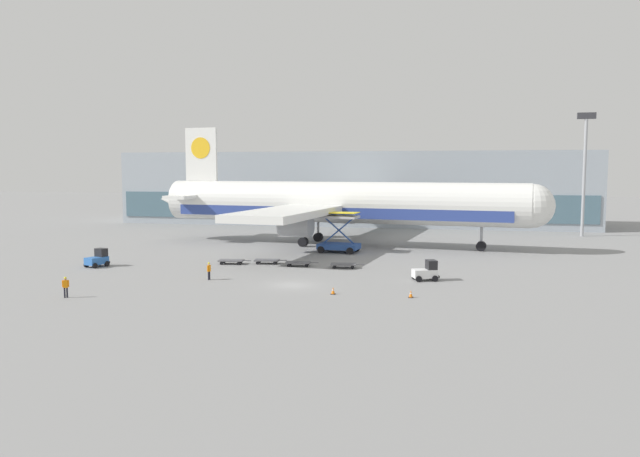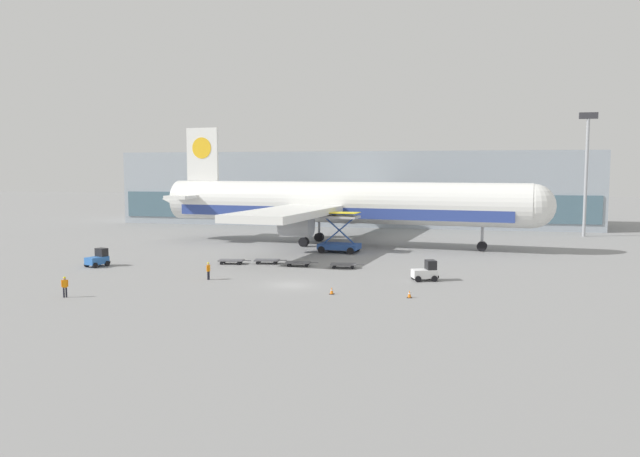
% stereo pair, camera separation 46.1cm
% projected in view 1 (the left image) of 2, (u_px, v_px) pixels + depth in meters
% --- Properties ---
extents(ground_plane, '(400.00, 400.00, 0.00)m').
position_uv_depth(ground_plane, '(293.00, 285.00, 58.34)').
color(ground_plane, gray).
extents(terminal_building, '(90.00, 18.20, 14.00)m').
position_uv_depth(terminal_building, '(352.00, 188.00, 123.31)').
color(terminal_building, '#9EA8B2').
rests_on(terminal_building, ground_plane).
extents(light_mast, '(2.80, 0.50, 19.67)m').
position_uv_depth(light_mast, '(585.00, 164.00, 99.11)').
color(light_mast, '#9EA0A5').
rests_on(light_mast, ground_plane).
extents(airplane_main, '(57.98, 48.60, 17.00)m').
position_uv_depth(airplane_main, '(333.00, 204.00, 88.43)').
color(airplane_main, white).
rests_on(airplane_main, ground_plane).
extents(scissor_lift_loader, '(5.51, 3.89, 5.22)m').
position_uv_depth(scissor_lift_loader, '(339.00, 237.00, 80.86)').
color(scissor_lift_loader, '#284C99').
rests_on(scissor_lift_loader, ground_plane).
extents(baggage_tug_foreground, '(2.77, 2.29, 2.00)m').
position_uv_depth(baggage_tug_foreground, '(427.00, 272.00, 60.61)').
color(baggage_tug_foreground, silver).
rests_on(baggage_tug_foreground, ground_plane).
extents(baggage_tug_mid, '(2.29, 2.76, 2.00)m').
position_uv_depth(baggage_tug_mid, '(98.00, 259.00, 69.15)').
color(baggage_tug_mid, '#2D66B7').
rests_on(baggage_tug_mid, ground_plane).
extents(baggage_dolly_lead, '(3.77, 1.86, 0.48)m').
position_uv_depth(baggage_dolly_lead, '(231.00, 261.00, 71.09)').
color(baggage_dolly_lead, '#56565B').
rests_on(baggage_dolly_lead, ground_plane).
extents(baggage_dolly_second, '(3.77, 1.86, 0.48)m').
position_uv_depth(baggage_dolly_second, '(267.00, 260.00, 71.28)').
color(baggage_dolly_second, '#56565B').
rests_on(baggage_dolly_second, ground_plane).
extents(baggage_dolly_third, '(3.77, 1.86, 0.48)m').
position_uv_depth(baggage_dolly_third, '(298.00, 263.00, 69.52)').
color(baggage_dolly_third, '#56565B').
rests_on(baggage_dolly_third, ground_plane).
extents(baggage_dolly_trail, '(3.77, 1.86, 0.48)m').
position_uv_depth(baggage_dolly_trail, '(344.00, 264.00, 68.31)').
color(baggage_dolly_trail, '#56565B').
rests_on(baggage_dolly_trail, ground_plane).
extents(ground_crew_near, '(0.52, 0.35, 1.79)m').
position_uv_depth(ground_crew_near, '(66.00, 285.00, 52.51)').
color(ground_crew_near, black).
rests_on(ground_crew_near, ground_plane).
extents(ground_crew_far, '(0.26, 0.57, 1.73)m').
position_uv_depth(ground_crew_far, '(209.00, 270.00, 60.99)').
color(ground_crew_far, black).
rests_on(ground_crew_far, ground_plane).
extents(traffic_cone_near, '(0.40, 0.40, 0.63)m').
position_uv_depth(traffic_cone_near, '(333.00, 291.00, 54.06)').
color(traffic_cone_near, black).
rests_on(traffic_cone_near, ground_plane).
extents(traffic_cone_far, '(0.40, 0.40, 0.64)m').
position_uv_depth(traffic_cone_far, '(411.00, 294.00, 52.63)').
color(traffic_cone_far, black).
rests_on(traffic_cone_far, ground_plane).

